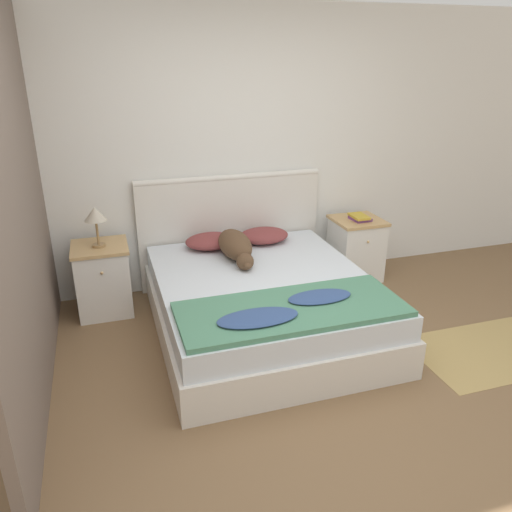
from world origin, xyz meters
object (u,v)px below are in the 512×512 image
bed (263,304)px  nightstand_right (356,248)px  table_lamp (95,216)px  pillow_right (264,235)px  dog (236,246)px  nightstand_left (103,279)px  book_stack (360,218)px  pillow_left (211,241)px

bed → nightstand_right: size_ratio=3.19×
table_lamp → pillow_right: bearing=1.5°
nightstand_right → dog: bearing=-168.5°
nightstand_right → bed: bearing=-148.9°
bed → dog: dog is taller
nightstand_left → bed: bearing=-31.1°
table_lamp → book_stack: bearing=-0.2°
nightstand_right → nightstand_left: bearing=180.0°
nightstand_left → dog: (1.12, -0.27, 0.27)m
pillow_left → book_stack: book_stack is taller
bed → table_lamp: (-1.22, 0.71, 0.65)m
nightstand_left → nightstand_right: same height
pillow_left → dog: 0.33m
pillow_right → book_stack: (0.97, -0.05, 0.10)m
nightstand_left → table_lamp: bearing=-90.0°
dog → nightstand_left: bearing=166.6°
bed → pillow_right: (0.25, 0.75, 0.31)m
bed → nightstand_left: nightstand_left is taller
bed → pillow_right: 0.85m
nightstand_right → pillow_left: bearing=179.3°
pillow_right → dog: 0.45m
nightstand_left → book_stack: book_stack is taller
pillow_left → pillow_right: 0.50m
pillow_left → pillow_right: (0.50, 0.00, 0.00)m
nightstand_right → pillow_right: size_ratio=1.33×
dog → nightstand_right: bearing=11.5°
nightstand_right → table_lamp: table_lamp is taller
nightstand_right → pillow_left: (-1.47, 0.02, 0.23)m
book_stack → table_lamp: table_lamp is taller
nightstand_right → pillow_left: size_ratio=1.33×
nightstand_left → pillow_left: (0.97, 0.02, 0.23)m
pillow_left → book_stack: (1.47, -0.05, 0.10)m
nightstand_left → pillow_right: bearing=0.7°
bed → book_stack: bearing=30.0°
bed → pillow_left: 0.85m
pillow_right → pillow_left: bearing=180.0°
pillow_right → nightstand_right: bearing=-1.1°
pillow_right → table_lamp: table_lamp is taller
book_stack → nightstand_right: bearing=90.3°
bed → dog: bearing=101.7°
pillow_left → pillow_right: bearing=0.0°
pillow_right → table_lamp: (-1.47, -0.04, 0.34)m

